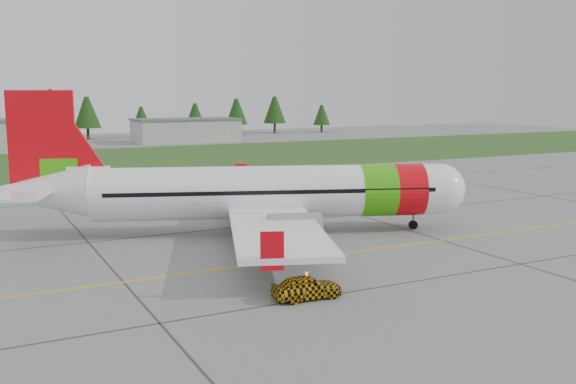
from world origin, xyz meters
TOP-DOWN VIEW (x-y plane):
  - ground at (0.00, 0.00)m, footprint 320.00×320.00m
  - aircraft at (-1.62, 17.06)m, footprint 37.21×35.36m
  - follow_me_car at (-6.51, 0.10)m, footprint 1.49×1.72m
  - grass_strip at (0.00, 82.00)m, footprint 320.00×50.00m
  - taxi_guideline at (0.00, 8.00)m, footprint 120.00×0.25m
  - hangar_east at (25.00, 118.00)m, footprint 24.00×12.00m
  - treeline at (0.00, 138.00)m, footprint 160.00×8.00m

SIDE VIEW (x-z plane):
  - ground at x=0.00m, z-range 0.00..0.00m
  - taxi_guideline at x=0.00m, z-range 0.00..0.02m
  - grass_strip at x=0.00m, z-range 0.00..0.03m
  - follow_me_car at x=-6.51m, z-range 0.00..4.02m
  - hangar_east at x=25.00m, z-range 0.00..5.20m
  - aircraft at x=-1.62m, z-range -2.48..9.25m
  - treeline at x=0.00m, z-range 0.00..10.00m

